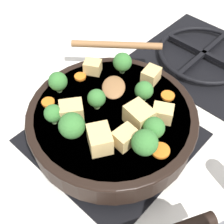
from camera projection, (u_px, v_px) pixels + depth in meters
The scene contains 24 objects.
ground_plane at pixel (112, 138), 0.67m from camera, with size 2.40×2.40×0.00m, color white.
front_burner_grate at pixel (112, 135), 0.66m from camera, with size 0.31×0.31×0.03m.
rear_burner_grate at pixel (203, 56), 0.83m from camera, with size 0.31×0.31×0.03m.
skillet_pan at pixel (112, 121), 0.62m from camera, with size 0.43×0.36×0.06m.
wooden_spoon at pixel (115, 63), 0.69m from camera, with size 0.22×0.22×0.02m.
tofu_cube_center_large at pixel (100, 139), 0.54m from camera, with size 0.05×0.04×0.04m, color #DBB770.
tofu_cube_near_handle at pixel (93, 67), 0.67m from camera, with size 0.04×0.03×0.03m, color #DBB770.
tofu_cube_east_chunk at pixel (139, 116), 0.57m from camera, with size 0.05×0.04×0.04m, color #DBB770.
tofu_cube_west_chunk at pixel (125, 138), 0.55m from camera, with size 0.04×0.03×0.03m, color #DBB770.
tofu_cube_back_piece at pixel (152, 76), 0.65m from camera, with size 0.04×0.03×0.03m, color #DBB770.
tofu_cube_front_piece at pixel (72, 111), 0.58m from camera, with size 0.04×0.03×0.03m, color #DBB770.
tofu_cube_mid_small at pixel (163, 113), 0.58m from camera, with size 0.04×0.03×0.03m, color #DBB770.
broccoli_floret_near_spoon at pixel (58, 82), 0.62m from camera, with size 0.04×0.04×0.05m.
broccoli_floret_center_top at pixel (72, 126), 0.55m from camera, with size 0.05×0.05×0.05m.
broccoli_floret_east_rim at pixel (154, 128), 0.55m from camera, with size 0.04×0.04×0.05m.
broccoli_floret_west_rim at pixel (97, 98), 0.60m from camera, with size 0.04×0.04×0.04m.
broccoli_floret_north_edge at pixel (144, 91), 0.61m from camera, with size 0.04×0.04×0.04m.
broccoli_floret_south_cluster at pixel (122, 62), 0.66m from camera, with size 0.04×0.04×0.05m.
broccoli_floret_mid_floret at pixel (53, 114), 0.57m from camera, with size 0.03×0.03×0.04m.
broccoli_floret_small_inner at pixel (145, 143), 0.52m from camera, with size 0.05×0.05×0.05m.
carrot_slice_orange_thin at pixel (168, 96), 0.63m from camera, with size 0.03×0.03×0.01m, color orange.
carrot_slice_near_center at pixel (160, 150), 0.54m from camera, with size 0.03×0.03×0.01m, color orange.
carrot_slice_edge_slice at pixel (48, 102), 0.62m from camera, with size 0.03×0.03×0.01m, color orange.
carrot_slice_under_broccoli at pixel (80, 77), 0.67m from camera, with size 0.02×0.02×0.01m, color orange.
Camera 1 is at (0.27, -0.29, 0.54)m, focal length 50.00 mm.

